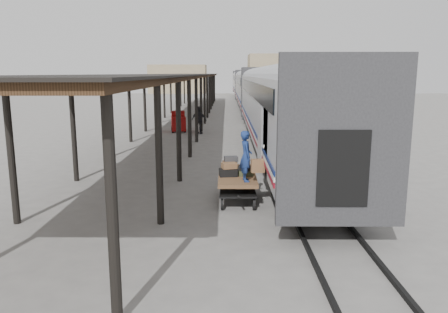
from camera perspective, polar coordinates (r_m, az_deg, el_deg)
name	(u,v)px	position (r m, az deg, el deg)	size (l,w,h in m)	color
ground	(211,203)	(14.45, -1.73, -6.10)	(160.00, 160.00, 0.00)	slate
train	(252,88)	(47.71, 3.62, 8.98)	(3.45, 76.01, 4.01)	silver
canopy	(181,76)	(38.02, -5.65, 10.46)	(4.90, 64.30, 4.15)	#422B19
rails	(251,112)	(48.07, 3.58, 5.85)	(1.54, 150.00, 0.12)	black
building_far	(292,74)	(92.80, 8.87, 10.56)	(18.00, 10.00, 8.00)	tan
building_left	(178,79)	(96.40, -5.99, 10.04)	(12.00, 8.00, 6.00)	tan
baggage_cart	(237,182)	(14.49, 1.74, -3.39)	(1.25, 2.40, 0.86)	brown
suitcase_stack	(235,168)	(14.73, 1.43, -1.53)	(1.24, 1.16, 0.58)	#363639
luggage_tug	(178,122)	(32.19, -5.98, 4.47)	(1.26, 1.81, 1.48)	maroon
porter	(246,156)	(13.65, 2.88, 0.06)	(0.58, 0.38, 1.60)	navy
pedestrian	(199,120)	(30.75, -3.28, 4.76)	(1.14, 0.47, 1.94)	black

